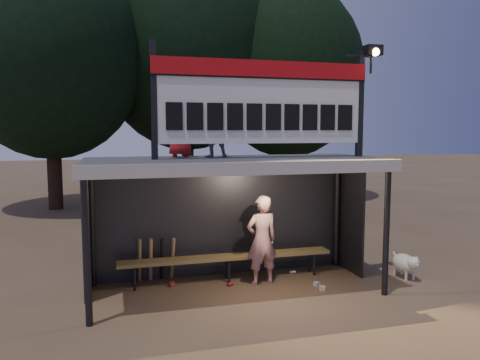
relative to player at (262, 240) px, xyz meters
name	(u,v)px	position (x,y,z in m)	size (l,w,h in m)	color
ground	(235,290)	(-0.56, -0.21, -0.81)	(80.00, 80.00, 0.00)	brown
player	(262,240)	(0.00, 0.00, 0.00)	(0.59, 0.39, 1.63)	silver
child_a	(213,127)	(-0.86, 0.17, 2.04)	(0.52, 0.41, 1.08)	slate
child_b	(180,127)	(-1.41, 0.37, 2.04)	(0.52, 0.34, 1.06)	#A91A1E
dugout_shelter	(231,184)	(-0.56, 0.03, 1.03)	(5.10, 2.08, 2.32)	#3A3A3C
scoreboard_assembly	(266,99)	(0.00, -0.22, 2.51)	(4.10, 0.27, 1.99)	black
bench	(228,258)	(-0.56, 0.34, -0.38)	(4.00, 0.35, 0.48)	olive
tree_left	(50,52)	(-4.56, 9.79, 4.70)	(6.46, 6.46, 9.27)	black
tree_mid	(186,47)	(0.44, 11.29, 5.35)	(7.22, 7.22, 10.36)	black
tree_right	(288,72)	(4.44, 10.29, 4.37)	(6.08, 6.08, 8.72)	black
dog	(406,263)	(2.74, -0.40, -0.54)	(0.36, 0.81, 0.49)	beige
bats	(156,259)	(-1.85, 0.61, -0.38)	(0.68, 0.35, 0.84)	olive
litter	(267,282)	(0.08, -0.08, -0.78)	(2.60, 1.14, 0.08)	#AB271D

